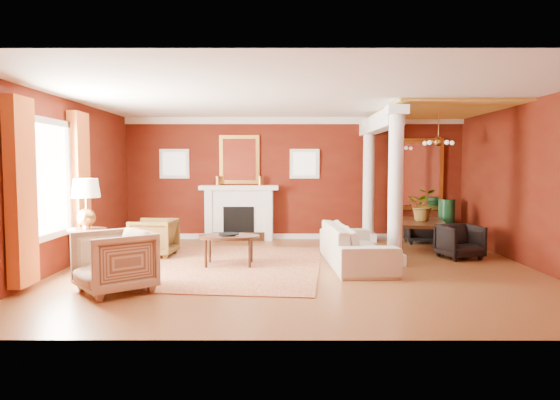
{
  "coord_description": "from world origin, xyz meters",
  "views": [
    {
      "loc": [
        -0.3,
        -8.42,
        1.77
      ],
      "look_at": [
        -0.33,
        0.39,
        1.15
      ],
      "focal_mm": 32.0,
      "sensor_mm": 36.0,
      "label": 1
    }
  ],
  "objects_px": {
    "armchair_leopard": "(154,236)",
    "side_table": "(86,209)",
    "coffee_table": "(229,238)",
    "dining_table": "(422,227)",
    "armchair_stripe": "(114,259)",
    "sofa": "(356,238)"
  },
  "relations": [
    {
      "from": "armchair_leopard",
      "to": "side_table",
      "type": "relative_size",
      "value": 0.52
    },
    {
      "from": "sofa",
      "to": "side_table",
      "type": "height_order",
      "value": "side_table"
    },
    {
      "from": "armchair_stripe",
      "to": "side_table",
      "type": "height_order",
      "value": "side_table"
    },
    {
      "from": "sofa",
      "to": "coffee_table",
      "type": "xyz_separation_m",
      "value": [
        -2.24,
        -0.07,
        0.02
      ]
    },
    {
      "from": "sofa",
      "to": "side_table",
      "type": "xyz_separation_m",
      "value": [
        -4.52,
        -0.61,
        0.57
      ]
    },
    {
      "from": "sofa",
      "to": "armchair_stripe",
      "type": "relative_size",
      "value": 2.58
    },
    {
      "from": "side_table",
      "to": "armchair_stripe",
      "type": "bearing_deg",
      "value": -56.02
    },
    {
      "from": "coffee_table",
      "to": "side_table",
      "type": "xyz_separation_m",
      "value": [
        -2.28,
        -0.54,
        0.56
      ]
    },
    {
      "from": "coffee_table",
      "to": "side_table",
      "type": "height_order",
      "value": "side_table"
    },
    {
      "from": "armchair_stripe",
      "to": "side_table",
      "type": "relative_size",
      "value": 0.61
    },
    {
      "from": "coffee_table",
      "to": "dining_table",
      "type": "bearing_deg",
      "value": 24.26
    },
    {
      "from": "armchair_leopard",
      "to": "coffee_table",
      "type": "relative_size",
      "value": 0.76
    },
    {
      "from": "coffee_table",
      "to": "sofa",
      "type": "bearing_deg",
      "value": 1.84
    },
    {
      "from": "armchair_leopard",
      "to": "side_table",
      "type": "height_order",
      "value": "side_table"
    },
    {
      "from": "sofa",
      "to": "side_table",
      "type": "bearing_deg",
      "value": 94.61
    },
    {
      "from": "sofa",
      "to": "dining_table",
      "type": "relative_size",
      "value": 1.43
    },
    {
      "from": "armchair_leopard",
      "to": "coffee_table",
      "type": "height_order",
      "value": "armchair_leopard"
    },
    {
      "from": "side_table",
      "to": "sofa",
      "type": "bearing_deg",
      "value": 7.74
    },
    {
      "from": "sofa",
      "to": "side_table",
      "type": "distance_m",
      "value": 4.59
    },
    {
      "from": "sofa",
      "to": "dining_table",
      "type": "bearing_deg",
      "value": -47.53
    },
    {
      "from": "armchair_leopard",
      "to": "side_table",
      "type": "xyz_separation_m",
      "value": [
        -0.73,
        -1.42,
        0.64
      ]
    },
    {
      "from": "armchair_leopard",
      "to": "dining_table",
      "type": "bearing_deg",
      "value": 103.33
    }
  ]
}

